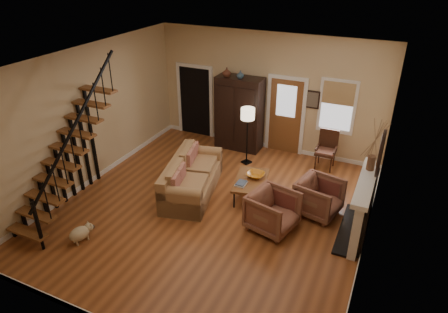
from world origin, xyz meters
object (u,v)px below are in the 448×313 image
at_px(side_chair, 326,150).
at_px(coffee_table, 251,188).
at_px(sofa, 192,177).
at_px(armchair_right, 319,197).
at_px(floor_lamp, 247,136).
at_px(armoire, 239,113).
at_px(armchair_left, 273,211).

bearing_deg(side_chair, coffee_table, -120.62).
height_order(sofa, armchair_right, sofa).
relative_size(sofa, armchair_right, 2.53).
bearing_deg(floor_lamp, armchair_right, -33.39).
relative_size(armoire, coffee_table, 1.73).
height_order(armoire, floor_lamp, armoire).
xyz_separation_m(armoire, armchair_right, (2.87, -2.33, -0.64)).
height_order(armoire, sofa, armoire).
distance_m(armchair_left, armchair_right, 1.18).
distance_m(armoire, coffee_table, 2.79).
relative_size(armoire, armchair_left, 2.30).
xyz_separation_m(sofa, coffee_table, (1.32, 0.40, -0.19)).
height_order(sofa, floor_lamp, floor_lamp).
bearing_deg(sofa, side_chair, 30.93).
distance_m(sofa, armchair_right, 2.93).
height_order(coffee_table, armchair_left, armchair_left).
xyz_separation_m(armoire, side_chair, (2.55, -0.20, -0.54)).
relative_size(coffee_table, side_chair, 1.19).
bearing_deg(armchair_right, sofa, 110.21).
xyz_separation_m(armchair_left, armchair_right, (0.74, 0.93, -0.01)).
xyz_separation_m(sofa, armchair_right, (2.90, 0.41, -0.01)).
bearing_deg(side_chair, armoire, 175.52).
height_order(armoire, armchair_left, armoire).
height_order(armchair_right, floor_lamp, floor_lamp).
xyz_separation_m(coffee_table, armchair_right, (1.58, 0.00, 0.18)).
xyz_separation_m(armchair_left, floor_lamp, (-1.56, 2.44, 0.37)).
xyz_separation_m(coffee_table, floor_lamp, (-0.72, 1.52, 0.56)).
distance_m(floor_lamp, side_chair, 2.09).
bearing_deg(armchair_left, coffee_table, 55.45).
relative_size(sofa, armchair_left, 2.48).
height_order(armoire, armchair_right, armoire).
xyz_separation_m(coffee_table, armchair_left, (0.84, -0.93, 0.18)).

